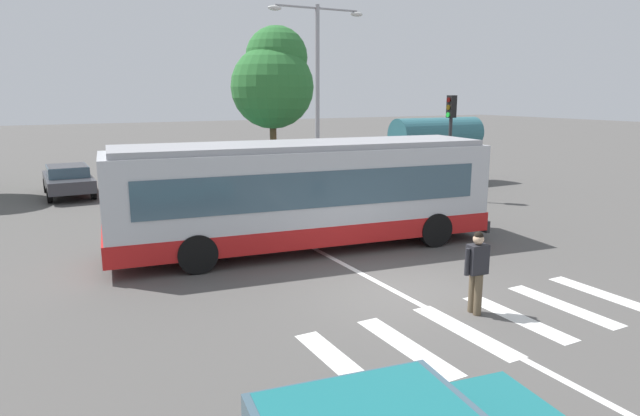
% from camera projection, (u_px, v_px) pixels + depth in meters
% --- Properties ---
extents(ground_plane, '(160.00, 160.00, 0.00)m').
position_uv_depth(ground_plane, '(397.00, 292.00, 12.45)').
color(ground_plane, '#514F4C').
extents(city_transit_bus, '(11.17, 3.86, 3.06)m').
position_uv_depth(city_transit_bus, '(304.00, 194.00, 15.62)').
color(city_transit_bus, black).
rests_on(city_transit_bus, ground_plane).
extents(pedestrian_crossing_street, '(0.58, 0.34, 1.72)m').
position_uv_depth(pedestrian_crossing_street, '(477.00, 268.00, 11.03)').
color(pedestrian_crossing_street, brown).
rests_on(pedestrian_crossing_street, ground_plane).
extents(parked_car_charcoal, '(1.91, 4.52, 1.35)m').
position_uv_depth(parked_car_charcoal, '(68.00, 179.00, 23.99)').
color(parked_car_charcoal, black).
rests_on(parked_car_charcoal, ground_plane).
extents(parked_car_red, '(1.90, 4.51, 1.35)m').
position_uv_depth(parked_car_red, '(129.00, 174.00, 25.27)').
color(parked_car_red, black).
rests_on(parked_car_red, ground_plane).
extents(parked_car_silver, '(1.96, 4.54, 1.35)m').
position_uv_depth(parked_car_silver, '(187.00, 170.00, 26.59)').
color(parked_car_silver, black).
rests_on(parked_car_silver, ground_plane).
extents(parked_car_teal, '(1.95, 4.54, 1.35)m').
position_uv_depth(parked_car_teal, '(243.00, 167.00, 27.91)').
color(parked_car_teal, black).
rests_on(parked_car_teal, ground_plane).
extents(traffic_light_far_corner, '(0.33, 0.32, 4.33)m').
position_uv_depth(traffic_light_far_corner, '(450.00, 130.00, 22.57)').
color(traffic_light_far_corner, '#28282B').
rests_on(traffic_light_far_corner, ground_plane).
extents(bus_stop_shelter, '(4.80, 1.54, 3.25)m').
position_uv_depth(bus_stop_shelter, '(436.00, 135.00, 27.00)').
color(bus_stop_shelter, '#28282B').
rests_on(bus_stop_shelter, ground_plane).
extents(twin_arm_street_lamp, '(4.54, 0.32, 8.11)m').
position_uv_depth(twin_arm_street_lamp, '(317.00, 78.00, 23.99)').
color(twin_arm_street_lamp, '#939399').
rests_on(twin_arm_street_lamp, ground_plane).
extents(background_tree_right, '(4.37, 4.37, 7.91)m').
position_uv_depth(background_tree_right, '(274.00, 78.00, 29.05)').
color(background_tree_right, brown).
rests_on(background_tree_right, ground_plane).
extents(crosswalk_painted_stripes, '(7.23, 2.62, 0.01)m').
position_uv_depth(crosswalk_painted_stripes, '(492.00, 324.00, 10.68)').
color(crosswalk_painted_stripes, silver).
rests_on(crosswalk_painted_stripes, ground_plane).
extents(lane_center_line, '(0.16, 24.00, 0.01)m').
position_uv_depth(lane_center_line, '(350.00, 268.00, 14.16)').
color(lane_center_line, silver).
rests_on(lane_center_line, ground_plane).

